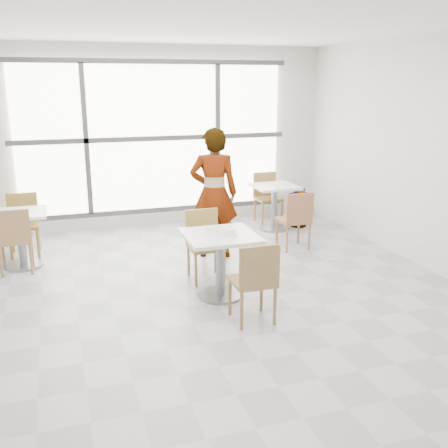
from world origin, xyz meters
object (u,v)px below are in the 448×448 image
object	(u,v)px
main_table	(220,253)
chair_far	(204,240)
bg_chair_right_near	(296,217)
bg_table_left	(21,231)
bg_chair_right_far	(267,194)
oatmeal_bowl	(229,231)
bg_chair_left_near	(14,236)
bg_chair_left_far	(23,220)
person	(214,193)
coffee_cup	(211,230)
chair_near	(255,278)
bg_table_right	(274,201)
plant_right	(299,207)

from	to	relation	value
main_table	chair_far	world-z (taller)	chair_far
chair_far	bg_chair_right_near	xyz separation A→B (m)	(1.59, 0.66, 0.00)
bg_table_left	bg_chair_right_far	xyz separation A→B (m)	(4.01, 1.13, 0.01)
oatmeal_bowl	bg_chair_left_near	world-z (taller)	bg_chair_left_near
bg_chair_right_near	bg_chair_left_far	bearing A→B (deg)	-15.76
person	bg_chair_left_far	bearing A→B (deg)	-3.62
bg_chair_left_far	bg_chair_left_near	bearing A→B (deg)	-94.94
bg_table_left	bg_chair_left_near	xyz separation A→B (m)	(-0.06, -0.27, 0.01)
coffee_cup	chair_near	bearing A→B (deg)	-76.71
bg_table_right	bg_chair_right_near	bearing A→B (deg)	-97.73
bg_chair_left_near	coffee_cup	bearing A→B (deg)	146.90
chair_far	coffee_cup	xyz separation A→B (m)	(-0.07, -0.54, 0.28)
chair_far	oatmeal_bowl	world-z (taller)	chair_far
person	bg_chair_right_far	bearing A→B (deg)	-116.96
bg_chair_left_far	plant_right	world-z (taller)	bg_chair_left_far
bg_chair_left_near	plant_right	distance (m)	4.57
person	bg_chair_right_near	xyz separation A→B (m)	(1.22, -0.12, -0.41)
chair_far	plant_right	world-z (taller)	chair_far
bg_table_right	bg_chair_left_far	size ratio (longest dim) A/B	0.86
chair_near	oatmeal_bowl	size ratio (longest dim) A/B	4.14
oatmeal_bowl	bg_table_left	world-z (taller)	oatmeal_bowl
bg_chair_left_near	bg_chair_right_far	bearing A→B (deg)	-161.08
oatmeal_bowl	person	world-z (taller)	person
chair_near	bg_chair_right_near	xyz separation A→B (m)	(1.45, 2.07, 0.00)
bg_chair_left_near	bg_chair_right_near	distance (m)	3.86
bg_chair_right_near	bg_chair_right_far	xyz separation A→B (m)	(0.22, 1.63, 0.00)
coffee_cup	bg_chair_left_near	distance (m)	2.63
oatmeal_bowl	coffee_cup	bearing A→B (deg)	138.67
bg_chair_left_far	bg_chair_right_far	distance (m)	4.04
chair_near	bg_chair_right_far	distance (m)	4.06
oatmeal_bowl	bg_chair_left_near	xyz separation A→B (m)	(-2.37, 1.58, -0.29)
bg_chair_left_near	bg_chair_left_far	world-z (taller)	same
bg_table_left	bg_chair_right_near	distance (m)	3.82
bg_table_right	bg_chair_right_near	world-z (taller)	bg_chair_right_near
plant_right	bg_chair_left_near	bearing A→B (deg)	-168.27
bg_table_right	plant_right	world-z (taller)	bg_table_right
bg_chair_right_far	person	bearing A→B (deg)	-133.59
plant_right	person	bearing A→B (deg)	-150.47
oatmeal_bowl	coffee_cup	distance (m)	0.23
coffee_cup	oatmeal_bowl	bearing A→B (deg)	-41.33
bg_chair_right_near	bg_chair_right_far	world-z (taller)	same
main_table	person	bearing A→B (deg)	75.76
bg_chair_left_near	chair_far	bearing A→B (deg)	158.59
person	bg_table_left	distance (m)	2.64
chair_near	person	world-z (taller)	person
coffee_cup	person	size ratio (longest dim) A/B	0.09
bg_chair_left_near	bg_chair_left_far	size ratio (longest dim) A/B	1.00
chair_near	chair_far	distance (m)	1.42
chair_near	person	distance (m)	2.25
chair_near	bg_chair_left_far	world-z (taller)	same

